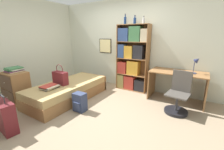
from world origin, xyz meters
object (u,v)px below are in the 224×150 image
object	(u,v)px
desk	(177,81)
bottle_clear	(143,21)
handbag	(60,78)
bed	(69,91)
desk_lamp	(196,63)
bottle_brown	(135,21)
backpack	(80,102)
suitcase	(5,116)
book_stack_on_bed	(49,87)
dresser	(16,87)
magazine_pile_on_dresser	(14,69)
bookcase	(132,59)
desk_chair	(178,100)
bottle_green	(125,20)

from	to	relation	value
desk	bottle_clear	bearing A→B (deg)	169.65
handbag	bottle_clear	xyz separation A→B (m)	(1.43, 1.65, 1.35)
bed	desk_lamp	world-z (taller)	desk_lamp
bottle_brown	backpack	distance (m)	2.58
suitcase	bottle_clear	size ratio (longest dim) A/B	3.47
desk	book_stack_on_bed	bearing A→B (deg)	-143.27
handbag	book_stack_on_bed	bearing A→B (deg)	-86.29
handbag	suitcase	size ratio (longest dim) A/B	0.74
bed	dresser	xyz separation A→B (m)	(-0.93, -0.79, 0.16)
desk	dresser	bearing A→B (deg)	-147.75
dresser	suitcase	bearing A→B (deg)	-34.97
bottle_brown	bed	bearing A→B (deg)	-126.69
magazine_pile_on_dresser	desk	size ratio (longest dim) A/B	0.29
handbag	book_stack_on_bed	size ratio (longest dim) A/B	1.26
backpack	bed	bearing A→B (deg)	153.91
bookcase	desk_chair	bearing A→B (deg)	-27.89
book_stack_on_bed	backpack	distance (m)	0.80
desk_lamp	bottle_green	bearing A→B (deg)	174.29
magazine_pile_on_dresser	dresser	bearing A→B (deg)	-49.09
bookcase	bottle_clear	world-z (taller)	bottle_clear
bottle_brown	desk_chair	world-z (taller)	bottle_brown
bottle_green	desk_lamp	world-z (taller)	bottle_green
bottle_green	desk	xyz separation A→B (m)	(1.54, -0.20, -1.46)
bed	bottle_clear	world-z (taller)	bottle_clear
bookcase	bottle_brown	size ratio (longest dim) A/B	8.02
handbag	magazine_pile_on_dresser	distance (m)	1.09
desk	backpack	distance (m)	2.36
bottle_clear	desk_chair	distance (m)	2.15
bookcase	book_stack_on_bed	bearing A→B (deg)	-119.71
dresser	handbag	bearing A→B (deg)	35.51
suitcase	desk	bearing A→B (deg)	50.80
suitcase	backpack	xyz separation A→B (m)	(0.60, 1.17, -0.07)
bookcase	bottle_clear	xyz separation A→B (m)	(0.29, 0.02, 1.03)
desk_lamp	desk_chair	distance (m)	0.96
handbag	dresser	size ratio (longest dim) A/B	0.66
bottle_clear	desk	size ratio (longest dim) A/B	0.15
dresser	desk_chair	distance (m)	3.73
handbag	magazine_pile_on_dresser	bearing A→B (deg)	-147.32
handbag	desk_chair	bearing A→B (deg)	18.88
magazine_pile_on_dresser	desk_lamp	distance (m)	4.21
desk	desk_chair	xyz separation A→B (m)	(0.12, -0.59, -0.24)
handbag	bottle_green	size ratio (longest dim) A/B	1.75
bed	suitcase	world-z (taller)	suitcase
bottle_brown	book_stack_on_bed	bearing A→B (deg)	-119.92
bed	desk_chair	bearing A→B (deg)	15.66
book_stack_on_bed	backpack	xyz separation A→B (m)	(0.73, 0.17, -0.27)
dresser	bottle_brown	size ratio (longest dim) A/B	3.20
bookcase	desk_lamp	size ratio (longest dim) A/B	4.76
bottle_brown	bottle_green	bearing A→B (deg)	-178.52
desk_lamp	magazine_pile_on_dresser	bearing A→B (deg)	-150.84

